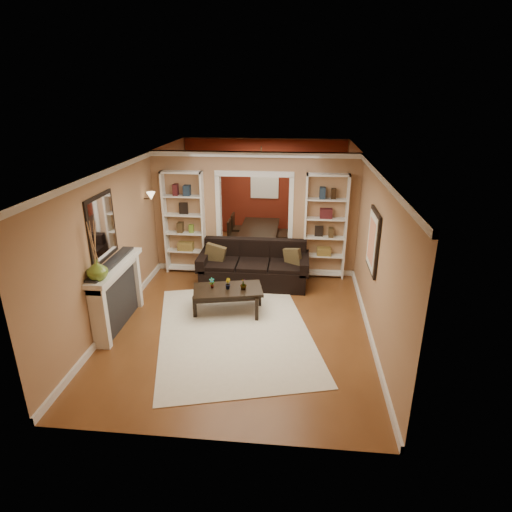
# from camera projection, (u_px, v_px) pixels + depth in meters

# --- Properties ---
(floor) EXTENTS (8.00, 8.00, 0.00)m
(floor) POSITION_uv_depth(u_px,v_px,m) (249.00, 293.00, 8.81)
(floor) COLOR brown
(floor) RESTS_ON ground
(ceiling) EXTENTS (8.00, 8.00, 0.00)m
(ceiling) POSITION_uv_depth(u_px,v_px,m) (248.00, 160.00, 7.84)
(ceiling) COLOR white
(ceiling) RESTS_ON ground
(wall_back) EXTENTS (8.00, 0.00, 8.00)m
(wall_back) POSITION_uv_depth(u_px,v_px,m) (265.00, 188.00, 12.04)
(wall_back) COLOR #AA7F5A
(wall_back) RESTS_ON ground
(wall_front) EXTENTS (8.00, 0.00, 8.00)m
(wall_front) POSITION_uv_depth(u_px,v_px,m) (205.00, 343.00, 4.61)
(wall_front) COLOR #AA7F5A
(wall_front) RESTS_ON ground
(wall_left) EXTENTS (0.00, 8.00, 8.00)m
(wall_left) POSITION_uv_depth(u_px,v_px,m) (136.00, 227.00, 8.53)
(wall_left) COLOR #AA7F5A
(wall_left) RESTS_ON ground
(wall_right) EXTENTS (0.00, 8.00, 8.00)m
(wall_right) POSITION_uv_depth(u_px,v_px,m) (366.00, 234.00, 8.11)
(wall_right) COLOR #AA7F5A
(wall_right) RESTS_ON ground
(partition_wall) EXTENTS (4.50, 0.15, 2.70)m
(partition_wall) POSITION_uv_depth(u_px,v_px,m) (255.00, 214.00, 9.44)
(partition_wall) COLOR #AA7F5A
(partition_wall) RESTS_ON floor
(red_back_panel) EXTENTS (4.44, 0.04, 2.64)m
(red_back_panel) POSITION_uv_depth(u_px,v_px,m) (265.00, 189.00, 12.02)
(red_back_panel) COLOR maroon
(red_back_panel) RESTS_ON floor
(dining_window) EXTENTS (0.78, 0.03, 0.98)m
(dining_window) POSITION_uv_depth(u_px,v_px,m) (265.00, 181.00, 11.90)
(dining_window) COLOR #8CA5CC
(dining_window) RESTS_ON wall_back
(area_rug) EXTENTS (3.34, 4.07, 0.01)m
(area_rug) POSITION_uv_depth(u_px,v_px,m) (234.00, 331.00, 7.40)
(area_rug) COLOR white
(area_rug) RESTS_ON floor
(sofa) EXTENTS (2.32, 1.00, 0.91)m
(sofa) POSITION_uv_depth(u_px,v_px,m) (254.00, 264.00, 9.06)
(sofa) COLOR black
(sofa) RESTS_ON floor
(pillow_left) EXTENTS (0.44, 0.18, 0.43)m
(pillow_left) POSITION_uv_depth(u_px,v_px,m) (215.00, 255.00, 9.04)
(pillow_left) COLOR brown
(pillow_left) RESTS_ON sofa
(pillow_right) EXTENTS (0.38, 0.29, 0.38)m
(pillow_right) POSITION_uv_depth(u_px,v_px,m) (293.00, 258.00, 8.90)
(pillow_right) COLOR brown
(pillow_right) RESTS_ON sofa
(coffee_table) EXTENTS (1.37, 0.93, 0.48)m
(coffee_table) POSITION_uv_depth(u_px,v_px,m) (228.00, 300.00, 7.98)
(coffee_table) COLOR black
(coffee_table) RESTS_ON floor
(plant_left) EXTENTS (0.13, 0.11, 0.20)m
(plant_left) POSITION_uv_depth(u_px,v_px,m) (212.00, 283.00, 7.88)
(plant_left) COLOR #336626
(plant_left) RESTS_ON coffee_table
(plant_center) EXTENTS (0.12, 0.14, 0.20)m
(plant_center) POSITION_uv_depth(u_px,v_px,m) (228.00, 284.00, 7.86)
(plant_center) COLOR #336626
(plant_center) RESTS_ON coffee_table
(plant_right) EXTENTS (0.16, 0.16, 0.21)m
(plant_right) POSITION_uv_depth(u_px,v_px,m) (243.00, 284.00, 7.83)
(plant_right) COLOR #336626
(plant_right) RESTS_ON coffee_table
(bookshelf_left) EXTENTS (0.90, 0.30, 2.30)m
(bookshelf_left) POSITION_uv_depth(u_px,v_px,m) (185.00, 223.00, 9.50)
(bookshelf_left) COLOR white
(bookshelf_left) RESTS_ON floor
(bookshelf_right) EXTENTS (0.90, 0.30, 2.30)m
(bookshelf_right) POSITION_uv_depth(u_px,v_px,m) (325.00, 227.00, 9.21)
(bookshelf_right) COLOR white
(bookshelf_right) RESTS_ON floor
(fireplace) EXTENTS (0.32, 1.70, 1.16)m
(fireplace) POSITION_uv_depth(u_px,v_px,m) (119.00, 295.00, 7.40)
(fireplace) COLOR white
(fireplace) RESTS_ON floor
(vase) EXTENTS (0.41, 0.41, 0.33)m
(vase) POSITION_uv_depth(u_px,v_px,m) (97.00, 270.00, 6.56)
(vase) COLOR olive
(vase) RESTS_ON fireplace
(mirror) EXTENTS (0.03, 0.95, 1.10)m
(mirror) POSITION_uv_depth(u_px,v_px,m) (102.00, 228.00, 6.98)
(mirror) COLOR silver
(mirror) RESTS_ON wall_left
(wall_sconce) EXTENTS (0.18, 0.18, 0.22)m
(wall_sconce) POSITION_uv_depth(u_px,v_px,m) (148.00, 197.00, 8.86)
(wall_sconce) COLOR #FFE0A5
(wall_sconce) RESTS_ON wall_left
(framed_art) EXTENTS (0.04, 0.85, 1.05)m
(framed_art) POSITION_uv_depth(u_px,v_px,m) (373.00, 241.00, 7.12)
(framed_art) COLOR black
(framed_art) RESTS_ON wall_right
(dining_table) EXTENTS (1.71, 0.96, 0.60)m
(dining_table) POSITION_uv_depth(u_px,v_px,m) (261.00, 238.00, 11.19)
(dining_table) COLOR black
(dining_table) RESTS_ON floor
(dining_chair_nw) EXTENTS (0.56, 0.56, 0.86)m
(dining_chair_nw) POSITION_uv_depth(u_px,v_px,m) (238.00, 236.00, 10.91)
(dining_chair_nw) COLOR black
(dining_chair_nw) RESTS_ON floor
(dining_chair_ne) EXTENTS (0.58, 0.58, 0.95)m
(dining_chair_ne) POSITION_uv_depth(u_px,v_px,m) (281.00, 236.00, 10.80)
(dining_chair_ne) COLOR black
(dining_chair_ne) RESTS_ON floor
(dining_chair_sw) EXTENTS (0.51, 0.51, 0.86)m
(dining_chair_sw) POSITION_uv_depth(u_px,v_px,m) (241.00, 229.00, 11.47)
(dining_chair_sw) COLOR black
(dining_chair_sw) RESTS_ON floor
(dining_chair_se) EXTENTS (0.49, 0.49, 0.77)m
(dining_chair_se) POSITION_uv_depth(u_px,v_px,m) (282.00, 232.00, 11.39)
(dining_chair_se) COLOR black
(dining_chair_se) RESTS_ON floor
(chandelier) EXTENTS (0.50, 0.50, 0.30)m
(chandelier) POSITION_uv_depth(u_px,v_px,m) (261.00, 172.00, 10.59)
(chandelier) COLOR #322416
(chandelier) RESTS_ON ceiling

